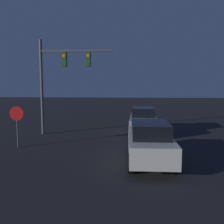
% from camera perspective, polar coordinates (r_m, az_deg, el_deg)
% --- Properties ---
extents(car_near, '(1.80, 4.28, 1.69)m').
position_cam_1_polar(car_near, '(10.30, 8.59, -6.71)').
color(car_near, beige).
rests_on(car_near, ground_plane).
extents(car_far, '(1.85, 4.31, 1.69)m').
position_cam_1_polar(car_far, '(16.34, 7.15, -1.85)').
color(car_far, '#99999E').
rests_on(car_far, ground_plane).
extents(traffic_signal_mast, '(4.58, 0.30, 5.96)m').
position_cam_1_polar(traffic_signal_mast, '(16.09, -11.93, 9.00)').
color(traffic_signal_mast, '#4C4C51').
rests_on(traffic_signal_mast, ground_plane).
extents(stop_sign, '(0.72, 0.07, 2.09)m').
position_cam_1_polar(stop_sign, '(13.38, -20.91, -1.48)').
color(stop_sign, '#4C4C51').
rests_on(stop_sign, ground_plane).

